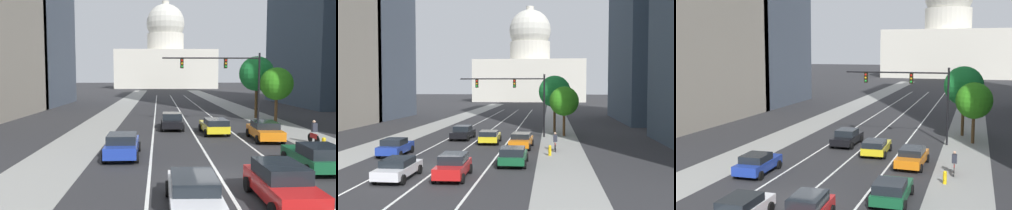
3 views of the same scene
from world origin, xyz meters
TOP-DOWN VIEW (x-y plane):
  - ground_plane at (0.00, 40.00)m, footprint 400.00×400.00m
  - sidewalk_left at (-8.94, 35.00)m, footprint 4.07×130.00m
  - sidewalk_right at (8.94, 35.00)m, footprint 4.07×130.00m
  - lane_stripe_left at (-3.45, 25.00)m, footprint 0.16×90.00m
  - lane_stripe_center at (0.00, 25.00)m, footprint 0.16×90.00m
  - lane_stripe_right at (3.45, 25.00)m, footprint 0.16×90.00m
  - office_tower_far_left at (-29.84, 42.24)m, footprint 21.82×18.61m
  - capitol_building at (0.00, 126.14)m, footprint 40.51×22.73m
  - car_black at (-1.73, 15.41)m, footprint 2.19×4.68m
  - car_yellow at (1.73, 12.39)m, footprint 2.20×4.33m
  - car_white at (-1.73, -3.79)m, footprint 2.01×4.51m
  - car_green at (5.18, 1.35)m, footprint 2.12×4.26m
  - car_red at (1.72, -3.18)m, footprint 2.09×4.36m
  - car_orange at (5.18, 9.70)m, footprint 2.24×4.66m
  - car_blue at (-5.18, 4.46)m, footprint 2.15×4.44m
  - traffic_signal_mast at (4.09, 18.17)m, footprint 9.91×0.39m
  - fire_hydrant at (7.90, 5.86)m, footprint 0.26×0.35m
  - cyclist at (8.37, 8.31)m, footprint 0.37×1.70m
  - street_tree_far_right at (8.44, 23.27)m, footprint 4.04×4.04m
  - street_tree_near_right at (9.52, 19.61)m, footprint 3.46×3.46m

SIDE VIEW (x-z plane):
  - ground_plane at x=0.00m, z-range 0.00..0.00m
  - sidewalk_left at x=-8.94m, z-range 0.00..0.01m
  - sidewalk_right at x=8.94m, z-range 0.00..0.01m
  - lane_stripe_left at x=-3.45m, z-range 0.01..0.02m
  - lane_stripe_center at x=0.00m, z-range 0.01..0.02m
  - lane_stripe_right at x=3.45m, z-range 0.01..0.02m
  - fire_hydrant at x=7.90m, z-range 0.01..0.92m
  - car_white at x=-1.73m, z-range 0.05..1.40m
  - car_yellow at x=1.73m, z-range 0.05..1.45m
  - car_green at x=5.18m, z-range 0.03..1.47m
  - car_orange at x=5.18m, z-range 0.04..1.50m
  - car_blue at x=-5.18m, z-range 0.03..1.51m
  - car_black at x=-1.73m, z-range 0.02..1.54m
  - car_red at x=1.72m, z-range 0.03..1.60m
  - cyclist at x=8.37m, z-range -0.01..1.71m
  - street_tree_near_right at x=9.52m, z-range 1.18..7.03m
  - street_tree_far_right at x=8.44m, z-range 1.57..8.80m
  - traffic_signal_mast at x=4.09m, z-range 1.65..8.90m
  - capitol_building at x=0.00m, z-range -5.48..30.36m
  - office_tower_far_left at x=-29.84m, z-range 0.04..35.41m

